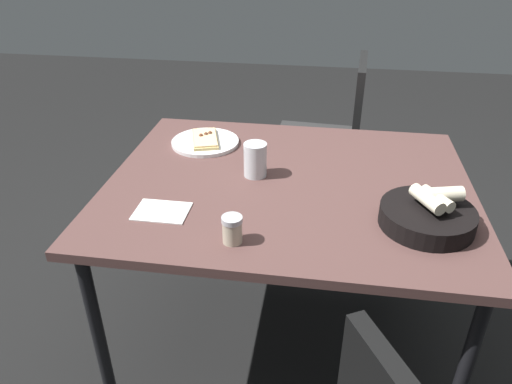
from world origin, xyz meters
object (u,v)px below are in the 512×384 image
(dining_table, at_px, (288,195))
(pizza_plate, at_px, (205,141))
(beer_glass, at_px, (255,162))
(chair_far, at_px, (332,131))
(bread_basket, at_px, (428,215))
(pepper_shaker, at_px, (232,231))

(dining_table, height_order, pizza_plate, pizza_plate)
(beer_glass, relative_size, chair_far, 0.13)
(bread_basket, relative_size, pepper_shaker, 3.36)
(dining_table, bearing_deg, chair_far, 81.34)
(pizza_plate, relative_size, bread_basket, 0.97)
(pizza_plate, height_order, bread_basket, bread_basket)
(bread_basket, distance_m, pepper_shaker, 0.56)
(dining_table, distance_m, chair_far, 0.98)
(beer_glass, height_order, pepper_shaker, beer_glass)
(pepper_shaker, distance_m, chair_far, 1.37)
(chair_far, bearing_deg, dining_table, -98.66)
(dining_table, xyz_separation_m, chair_far, (0.15, 0.96, -0.15))
(bread_basket, height_order, pepper_shaker, bread_basket)
(pizza_plate, distance_m, bread_basket, 0.89)
(dining_table, relative_size, bread_basket, 4.50)
(dining_table, xyz_separation_m, beer_glass, (-0.12, 0.03, 0.11))
(bread_basket, bearing_deg, chair_far, 103.02)
(dining_table, relative_size, beer_glass, 10.29)
(pizza_plate, bearing_deg, pepper_shaker, -69.59)
(pizza_plate, relative_size, beer_glass, 2.22)
(bread_basket, bearing_deg, beer_glass, 156.80)
(pizza_plate, height_order, pepper_shaker, pepper_shaker)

